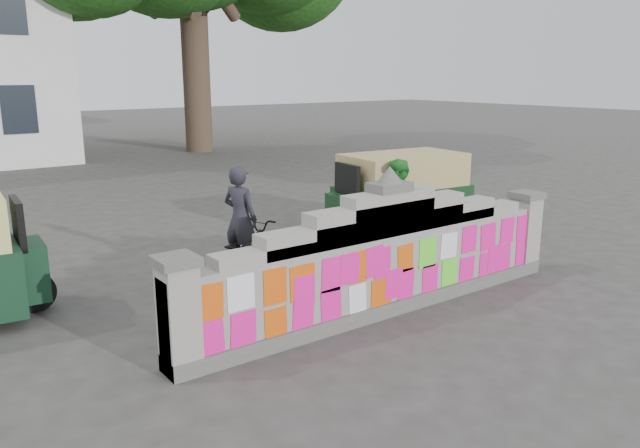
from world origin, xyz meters
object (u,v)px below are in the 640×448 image
(pedestrian, at_px, (399,206))
(cyclist_bike, at_px, (241,254))
(rickshaw_right, at_px, (399,194))
(cyclist_rider, at_px, (241,234))

(pedestrian, bearing_deg, cyclist_bike, -98.13)
(pedestrian, bearing_deg, rickshaw_right, 130.00)
(cyclist_rider, bearing_deg, rickshaw_right, -102.51)
(cyclist_bike, bearing_deg, pedestrian, -114.67)
(pedestrian, xyz_separation_m, rickshaw_right, (0.80, 0.83, 0.01))
(cyclist_bike, height_order, rickshaw_right, rickshaw_right)
(cyclist_rider, distance_m, pedestrian, 3.21)
(cyclist_rider, bearing_deg, cyclist_bike, -0.00)
(pedestrian, relative_size, rickshaw_right, 0.56)
(cyclist_rider, height_order, rickshaw_right, rickshaw_right)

